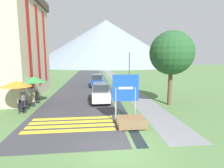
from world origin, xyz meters
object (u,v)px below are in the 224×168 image
object	(u,v)px
cafe_chair_near_left	(26,104)
cafe_chair_near_right	(22,104)
cafe_chair_middle	(37,99)
person_standing_terrace	(23,99)
parked_car_near	(100,92)
person_seated_near	(37,95)
tree_by_path	(172,53)
cafe_umbrella_middle_green	(34,79)
streetlamp	(129,68)
parked_car_far	(97,80)
cafe_umbrella_front_orange	(16,84)
hotel_building	(11,42)
person_seated_far	(33,99)
footbridge	(132,124)
cafe_chair_nearest	(21,107)
road_sign	(126,92)

from	to	relation	value
cafe_chair_near_left	cafe_chair_near_right	bearing A→B (deg)	158.83
cafe_chair_middle	person_standing_terrace	size ratio (longest dim) A/B	0.47
person_standing_terrace	parked_car_near	bearing A→B (deg)	24.89
person_standing_terrace	person_seated_near	size ratio (longest dim) A/B	1.50
parked_car_near	tree_by_path	world-z (taller)	tree_by_path
cafe_umbrella_middle_green	streetlamp	size ratio (longest dim) A/B	0.50
cafe_chair_near_left	cafe_chair_middle	distance (m)	1.81
cafe_chair_near_left	streetlamp	size ratio (longest dim) A/B	0.17
cafe_chair_near_left	person_standing_terrace	distance (m)	0.89
parked_car_far	cafe_umbrella_front_orange	bearing A→B (deg)	-117.56
hotel_building	cafe_chair_near_left	distance (m)	7.88
hotel_building	streetlamp	size ratio (longest dim) A/B	2.15
cafe_umbrella_middle_green	person_seated_far	distance (m)	1.83
cafe_umbrella_front_orange	footbridge	bearing A→B (deg)	-25.34
cafe_chair_near_left	person_seated_far	xyz separation A→B (m)	(0.26, 0.88, 0.19)
hotel_building	cafe_chair_nearest	world-z (taller)	hotel_building
footbridge	cafe_chair_middle	distance (m)	9.70
footbridge	cafe_umbrella_middle_green	world-z (taller)	cafe_umbrella_middle_green
cafe_chair_nearest	cafe_chair_near_right	world-z (taller)	same
parked_car_far	person_seated_far	size ratio (longest dim) A/B	3.05
person_seated_near	tree_by_path	distance (m)	13.02
cafe_chair_near_right	person_seated_far	world-z (taller)	person_seated_far
streetlamp	hotel_building	bearing A→B (deg)	-173.02
road_sign	cafe_chair_nearest	size ratio (longest dim) A/B	3.68
cafe_chair_near_right	tree_by_path	xyz separation A→B (m)	(12.61, 0.22, 4.07)
cafe_chair_near_right	parked_car_near	bearing A→B (deg)	38.27
person_standing_terrace	tree_by_path	world-z (taller)	tree_by_path
parked_car_far	cafe_chair_middle	xyz separation A→B (m)	(-5.64, -9.51, -0.40)
parked_car_far	person_seated_far	xyz separation A→B (m)	(-5.69, -10.42, -0.21)
footbridge	cafe_chair_middle	world-z (taller)	cafe_chair_middle
hotel_building	streetlamp	distance (m)	13.12
cafe_umbrella_front_orange	person_seated_near	bearing A→B (deg)	84.14
cafe_chair_near_right	cafe_umbrella_front_orange	bearing A→B (deg)	-63.22
cafe_chair_nearest	person_standing_terrace	size ratio (longest dim) A/B	0.47
road_sign	streetlamp	size ratio (longest dim) A/B	0.62
cafe_chair_middle	cafe_umbrella_middle_green	world-z (taller)	cafe_umbrella_middle_green
cafe_chair_near_right	cafe_chair_nearest	bearing A→B (deg)	-48.33
road_sign	cafe_chair_nearest	world-z (taller)	road_sign
cafe_chair_near_right	road_sign	bearing A→B (deg)	-2.92
person_seated_near	streetlamp	bearing A→B (deg)	21.63
streetlamp	road_sign	bearing A→B (deg)	-102.94
footbridge	cafe_umbrella_middle_green	bearing A→B (deg)	140.35
parked_car_far	person_seated_near	size ratio (longest dim) A/B	3.25
parked_car_near	cafe_umbrella_front_orange	xyz separation A→B (m)	(-6.42, -2.76, 1.35)
streetlamp	person_standing_terrace	bearing A→B (deg)	-143.12
person_standing_terrace	parked_car_far	bearing A→B (deg)	64.02
cafe_umbrella_front_orange	parked_car_near	bearing A→B (deg)	23.29
road_sign	cafe_umbrella_front_orange	distance (m)	8.30
person_seated_near	parked_car_far	bearing A→B (deg)	55.50
person_seated_far	person_seated_near	world-z (taller)	person_seated_far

